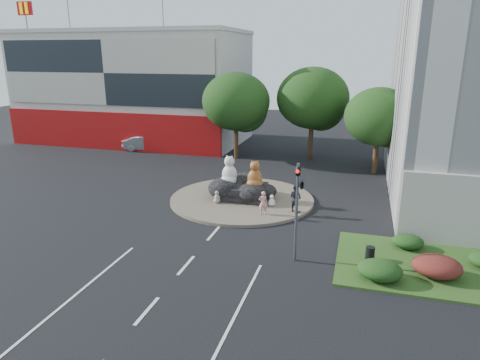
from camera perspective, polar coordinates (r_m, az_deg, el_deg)
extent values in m
plane|color=black|center=(21.40, -7.20, -11.23)|extent=(120.00, 120.00, 0.00)
cylinder|color=brown|center=(30.04, 0.26, -2.55)|extent=(10.00, 10.00, 0.20)
cube|color=beige|center=(52.25, -13.77, 11.78)|extent=(25.00, 12.00, 12.00)
cube|color=#A00E0F|center=(47.60, -17.02, 6.24)|extent=(25.00, 0.30, 4.00)
cube|color=#B2AD9E|center=(46.94, -17.68, 13.45)|extent=(24.00, 0.15, 6.50)
cube|color=beige|center=(52.16, -14.26, 18.57)|extent=(25.20, 12.20, 0.40)
cylinder|color=#595B60|center=(56.66, -21.90, 19.97)|extent=(0.10, 0.10, 4.00)
cylinder|color=#595B60|center=(52.72, -10.28, 21.72)|extent=(0.10, 0.10, 5.00)
cube|color=#A00E0F|center=(55.14, -26.77, 19.76)|extent=(1.80, 0.25, 1.40)
cube|color=#264717|center=(22.98, 25.51, -10.62)|extent=(10.00, 6.00, 0.12)
cylinder|color=#382314|center=(41.81, -0.53, 5.44)|extent=(0.44, 0.44, 3.74)
ellipsoid|color=#143310|center=(41.26, -0.54, 10.43)|extent=(6.46, 6.46, 5.49)
sphere|color=#143310|center=(41.62, 0.73, 9.30)|extent=(4.25, 4.25, 4.25)
sphere|color=#143310|center=(41.25, -1.61, 9.59)|extent=(3.74, 3.74, 3.74)
cylinder|color=#382314|center=(42.33, 9.42, 5.51)|extent=(0.44, 0.44, 3.96)
ellipsoid|color=#143310|center=(41.78, 9.67, 10.72)|extent=(6.84, 6.84, 5.81)
sphere|color=#143310|center=(42.29, 10.78, 9.51)|extent=(4.50, 4.50, 4.50)
sphere|color=#143310|center=(41.64, 8.61, 9.88)|extent=(3.96, 3.96, 3.96)
cylinder|color=#382314|center=(38.24, 17.61, 3.27)|extent=(0.44, 0.44, 3.30)
ellipsoid|color=#143310|center=(37.67, 18.04, 8.04)|extent=(5.70, 5.70, 4.84)
sphere|color=#143310|center=(38.31, 19.12, 6.93)|extent=(3.75, 3.75, 3.75)
sphere|color=#143310|center=(37.43, 16.90, 7.28)|extent=(3.30, 3.30, 3.30)
ellipsoid|color=#143310|center=(20.60, 18.15, -11.36)|extent=(2.00, 1.60, 0.90)
ellipsoid|color=#491413|center=(21.77, 24.78, -10.42)|extent=(2.20, 1.76, 0.99)
ellipsoid|color=#143310|center=(24.21, 21.49, -7.65)|extent=(1.60, 1.28, 0.72)
cylinder|color=#595B60|center=(20.87, 7.53, -4.45)|extent=(0.14, 0.14, 5.00)
imported|color=black|center=(20.33, 7.71, 0.03)|extent=(0.21, 0.26, 1.30)
imported|color=black|center=(20.36, 8.24, -0.55)|extent=(0.26, 1.24, 0.50)
sphere|color=red|center=(20.03, 7.68, 1.13)|extent=(0.18, 0.18, 0.18)
cylinder|color=#595B60|center=(26.53, 27.09, 1.80)|extent=(0.18, 0.18, 8.00)
cylinder|color=#595B60|center=(25.74, 26.06, 10.62)|extent=(2.00, 0.12, 0.12)
cube|color=silver|center=(25.60, 23.80, 10.64)|extent=(0.50, 0.22, 0.12)
imported|color=pink|center=(26.82, 3.09, -3.03)|extent=(0.65, 0.56, 1.50)
imported|color=#222129|center=(27.40, 7.40, -2.40)|extent=(1.09, 1.01, 1.79)
imported|color=#9B9DA2|center=(46.41, -12.32, 4.84)|extent=(5.13, 2.62, 1.61)
cylinder|color=black|center=(22.35, 16.95, -9.31)|extent=(0.52, 0.52, 0.66)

